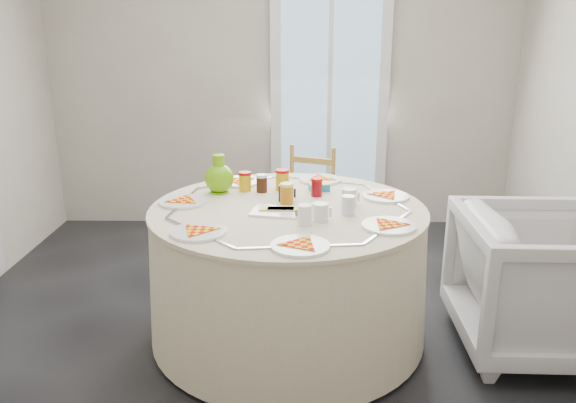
{
  "coord_description": "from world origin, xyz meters",
  "views": [
    {
      "loc": [
        0.11,
        -2.87,
        1.7
      ],
      "look_at": [
        0.07,
        0.03,
        0.8
      ],
      "focal_mm": 35.0,
      "sensor_mm": 36.0,
      "label": 1
    }
  ],
  "objects_px": {
    "green_pitcher": "(219,176)",
    "armchair": "(542,283)",
    "table": "(288,273)",
    "wooden_chair": "(304,201)"
  },
  "relations": [
    {
      "from": "green_pitcher",
      "to": "armchair",
      "type": "bearing_deg",
      "value": -19.87
    },
    {
      "from": "table",
      "to": "green_pitcher",
      "type": "distance_m",
      "value": 0.7
    },
    {
      "from": "table",
      "to": "green_pitcher",
      "type": "height_order",
      "value": "green_pitcher"
    },
    {
      "from": "table",
      "to": "green_pitcher",
      "type": "xyz_separation_m",
      "value": [
        -0.41,
        0.28,
        0.49
      ]
    },
    {
      "from": "wooden_chair",
      "to": "green_pitcher",
      "type": "xyz_separation_m",
      "value": [
        -0.52,
        -0.78,
        0.4
      ]
    },
    {
      "from": "armchair",
      "to": "green_pitcher",
      "type": "xyz_separation_m",
      "value": [
        -1.77,
        0.43,
        0.48
      ]
    },
    {
      "from": "table",
      "to": "wooden_chair",
      "type": "relative_size",
      "value": 1.79
    },
    {
      "from": "wooden_chair",
      "to": "green_pitcher",
      "type": "height_order",
      "value": "green_pitcher"
    },
    {
      "from": "green_pitcher",
      "to": "table",
      "type": "bearing_deg",
      "value": -41.07
    },
    {
      "from": "wooden_chair",
      "to": "armchair",
      "type": "height_order",
      "value": "wooden_chair"
    }
  ]
}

